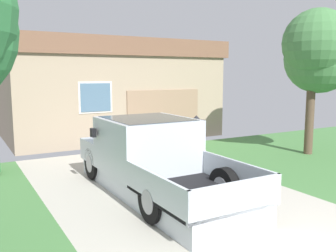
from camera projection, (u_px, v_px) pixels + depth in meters
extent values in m
cube|color=beige|center=(160.00, 188.00, 8.70)|extent=(5.20, 9.00, 0.06)
cube|color=silver|center=(158.00, 185.00, 8.16)|extent=(1.77, 5.30, 0.42)
cube|color=silver|center=(147.00, 145.00, 8.51)|extent=(1.91, 2.00, 1.22)
cube|color=#1E2833|center=(147.00, 129.00, 8.46)|extent=(1.68, 1.84, 0.51)
cube|color=silver|center=(121.00, 148.00, 9.88)|extent=(1.90, 1.12, 0.54)
cube|color=black|center=(198.00, 194.00, 6.80)|extent=(1.91, 2.21, 0.06)
cube|color=silver|center=(155.00, 189.00, 6.31)|extent=(0.07, 2.20, 0.55)
cube|color=silver|center=(237.00, 175.00, 7.22)|extent=(0.07, 2.20, 0.55)
cube|color=silver|center=(237.00, 198.00, 5.85)|extent=(1.89, 0.07, 0.55)
cube|color=black|center=(93.00, 133.00, 8.55)|extent=(0.10, 0.18, 0.20)
cylinder|color=black|center=(94.00, 163.00, 9.37)|extent=(0.26, 0.80, 0.80)
cylinder|color=#9E9EA3|center=(94.00, 163.00, 9.37)|extent=(0.28, 0.44, 0.44)
cylinder|color=black|center=(151.00, 156.00, 10.19)|extent=(0.26, 0.80, 0.80)
cylinder|color=#9E9EA3|center=(151.00, 156.00, 10.19)|extent=(0.28, 0.44, 0.44)
cylinder|color=black|center=(154.00, 201.00, 6.59)|extent=(0.26, 0.80, 0.80)
cylinder|color=#9E9EA3|center=(154.00, 201.00, 6.59)|extent=(0.28, 0.44, 0.44)
cylinder|color=black|center=(226.00, 187.00, 7.40)|extent=(0.26, 0.80, 0.80)
cylinder|color=#9E9EA3|center=(226.00, 187.00, 7.40)|extent=(0.28, 0.44, 0.44)
cylinder|color=#333842|center=(199.00, 163.00, 9.33)|extent=(0.13, 0.13, 0.84)
cylinder|color=#333842|center=(192.00, 166.00, 9.05)|extent=(0.13, 0.13, 0.84)
cylinder|color=#3870B2|center=(196.00, 138.00, 9.10)|extent=(0.30, 0.30, 0.53)
cylinder|color=tan|center=(200.00, 139.00, 9.25)|extent=(0.09, 0.09, 0.56)
cylinder|color=tan|center=(193.00, 141.00, 8.96)|extent=(0.09, 0.09, 0.56)
sphere|color=tan|center=(196.00, 122.00, 9.04)|extent=(0.23, 0.23, 0.23)
cylinder|color=#232328|center=(196.00, 120.00, 9.03)|extent=(0.44, 0.44, 0.01)
cone|color=#232328|center=(196.00, 118.00, 9.03)|extent=(0.24, 0.24, 0.13)
cube|color=#B24C56|center=(197.00, 181.00, 8.85)|extent=(0.32, 0.20, 0.20)
torus|color=#B24C56|center=(197.00, 175.00, 8.83)|extent=(0.29, 0.02, 0.29)
cube|color=tan|center=(106.00, 96.00, 16.31)|extent=(8.47, 5.83, 3.33)
cube|color=brown|center=(105.00, 50.00, 16.03)|extent=(8.81, 6.06, 0.68)
cube|color=#93755B|center=(164.00, 116.00, 14.52)|extent=(3.15, 0.06, 2.04)
cube|color=slate|center=(96.00, 97.00, 13.04)|extent=(1.10, 0.05, 1.00)
cube|color=silver|center=(96.00, 97.00, 13.05)|extent=(1.23, 0.02, 1.12)
cylinder|color=brown|center=(310.00, 117.00, 12.20)|extent=(0.28, 0.28, 2.51)
sphere|color=#467E45|center=(317.00, 43.00, 11.67)|extent=(2.18, 2.18, 2.18)
sphere|color=#467E45|center=(320.00, 58.00, 12.06)|extent=(2.27, 2.27, 2.27)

